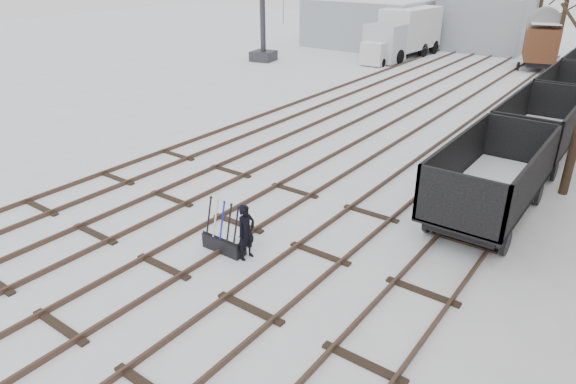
% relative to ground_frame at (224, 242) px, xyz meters
% --- Properties ---
extents(ground, '(120.00, 120.00, 0.00)m').
position_rel_ground_frame_xyz_m(ground, '(-0.71, -1.60, -0.28)').
color(ground, white).
rests_on(ground, ground).
extents(tracks, '(13.90, 52.00, 0.16)m').
position_rel_ground_frame_xyz_m(tracks, '(-0.71, 12.07, -0.21)').
color(tracks, black).
rests_on(tracks, ground).
extents(shed_left, '(10.00, 8.00, 4.10)m').
position_rel_ground_frame_xyz_m(shed_left, '(-13.71, 34.40, 1.76)').
color(shed_left, '#97A0AA').
rests_on(shed_left, ground).
extents(shed_right, '(7.00, 6.00, 4.50)m').
position_rel_ground_frame_xyz_m(shed_right, '(-4.71, 38.40, 1.96)').
color(shed_right, '#97A0AA').
rests_on(shed_right, ground).
extents(ground_frame, '(1.30, 0.42, 1.49)m').
position_rel_ground_frame_xyz_m(ground_frame, '(0.00, 0.00, 0.00)').
color(ground_frame, black).
rests_on(ground_frame, ground).
extents(worker, '(0.44, 0.62, 1.59)m').
position_rel_ground_frame_xyz_m(worker, '(0.75, 0.10, 0.51)').
color(worker, black).
rests_on(worker, ground).
extents(freight_wagon_a, '(2.44, 6.10, 2.49)m').
position_rel_ground_frame_xyz_m(freight_wagon_a, '(5.29, 6.37, 0.67)').
color(freight_wagon_a, black).
rests_on(freight_wagon_a, ground).
extents(freight_wagon_b, '(2.44, 6.10, 2.49)m').
position_rel_ground_frame_xyz_m(freight_wagon_b, '(5.29, 12.77, 0.67)').
color(freight_wagon_b, black).
rests_on(freight_wagon_b, ground).
extents(freight_wagon_c, '(2.44, 6.10, 2.49)m').
position_rel_ground_frame_xyz_m(freight_wagon_c, '(5.29, 19.17, 0.67)').
color(freight_wagon_c, black).
rests_on(freight_wagon_c, ground).
extents(box_van_wagon, '(3.32, 4.77, 3.30)m').
position_rel_ground_frame_xyz_m(box_van_wagon, '(1.10, 32.30, 1.64)').
color(box_van_wagon, black).
rests_on(box_van_wagon, ground).
extents(lorry, '(3.14, 8.46, 3.77)m').
position_rel_ground_frame_xyz_m(lorry, '(-8.76, 30.76, 1.66)').
color(lorry, black).
rests_on(lorry, ground).
extents(panel_van, '(1.81, 3.95, 1.72)m').
position_rel_ground_frame_xyz_m(panel_van, '(-9.06, 27.50, 0.61)').
color(panel_van, silver).
rests_on(panel_van, ground).
extents(crane, '(1.98, 5.05, 8.48)m').
position_rel_ground_frame_xyz_m(crane, '(-16.92, 23.15, 1.95)').
color(crane, '#2B2C30').
rests_on(crane, ground).
extents(tree_far_left, '(0.30, 0.30, 6.54)m').
position_rel_ground_frame_xyz_m(tree_far_left, '(-0.98, 40.40, 2.99)').
color(tree_far_left, black).
rests_on(tree_far_left, ground).
extents(tree_far_right, '(0.30, 0.30, 6.62)m').
position_rel_ground_frame_xyz_m(tree_far_right, '(2.37, 31.26, 3.02)').
color(tree_far_right, black).
rests_on(tree_far_right, ground).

